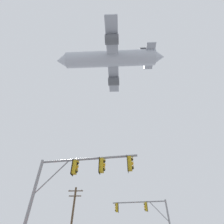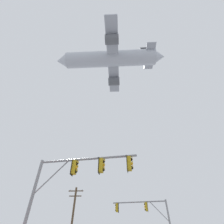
# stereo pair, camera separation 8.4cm
# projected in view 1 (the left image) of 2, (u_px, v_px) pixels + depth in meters

# --- Properties ---
(signal_pole_near) EXTENTS (6.71, 1.11, 6.48)m
(signal_pole_near) POSITION_uv_depth(u_px,v_px,m) (75.00, 179.00, 10.78)
(signal_pole_near) COLOR gray
(signal_pole_near) RESTS_ON ground
(signal_pole_far) EXTENTS (6.24, 1.01, 6.33)m
(signal_pole_far) POSITION_uv_depth(u_px,v_px,m) (148.00, 216.00, 19.04)
(signal_pole_far) COLOR gray
(signal_pole_far) RESTS_ON ground
(utility_pole) EXTENTS (2.20, 0.28, 9.22)m
(utility_pole) POSITION_uv_depth(u_px,v_px,m) (72.00, 221.00, 22.85)
(utility_pole) COLOR brown
(utility_pole) RESTS_ON ground
(airplane) EXTENTS (29.67, 22.93, 8.13)m
(airplane) POSITION_uv_depth(u_px,v_px,m) (110.00, 59.00, 46.61)
(airplane) COLOR #B7BCC6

